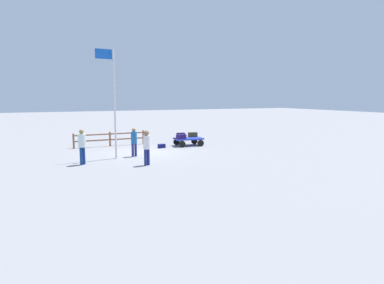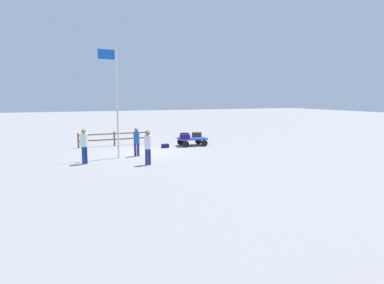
% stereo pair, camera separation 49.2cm
% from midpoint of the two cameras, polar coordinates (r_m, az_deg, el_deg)
% --- Properties ---
extents(ground_plane, '(120.00, 120.00, 0.00)m').
position_cam_midpoint_polar(ground_plane, '(20.94, -8.81, -1.75)').
color(ground_plane, gray).
extents(luggage_cart, '(1.98, 1.38, 0.54)m').
position_cam_midpoint_polar(luggage_cart, '(23.47, -1.26, 0.37)').
color(luggage_cart, '#263DC1').
rests_on(luggage_cart, ground).
extents(suitcase_navy, '(0.62, 0.47, 0.36)m').
position_cam_midpoint_polar(suitcase_navy, '(23.42, -2.50, 1.11)').
color(suitcase_navy, '#201B50').
rests_on(suitcase_navy, luggage_cart).
extents(suitcase_tan, '(0.68, 0.50, 0.30)m').
position_cam_midpoint_polar(suitcase_tan, '(22.95, -2.44, 0.90)').
color(suitcase_tan, '#231451').
rests_on(suitcase_tan, luggage_cart).
extents(suitcase_grey, '(0.61, 0.41, 0.32)m').
position_cam_midpoint_polar(suitcase_grey, '(24.09, -0.47, 1.26)').
color(suitcase_grey, '#3D3A1D').
rests_on(suitcase_grey, luggage_cart).
extents(suitcase_olive, '(0.49, 0.39, 0.26)m').
position_cam_midpoint_polar(suitcase_olive, '(22.61, -5.75, -0.67)').
color(suitcase_olive, '#0F1553').
rests_on(suitcase_olive, ground).
extents(worker_lead, '(0.45, 0.45, 1.75)m').
position_cam_midpoint_polar(worker_lead, '(16.90, -8.45, -0.49)').
color(worker_lead, navy).
rests_on(worker_lead, ground).
extents(worker_trailing, '(0.43, 0.43, 1.63)m').
position_cam_midpoint_polar(worker_trailing, '(19.51, -10.42, 0.31)').
color(worker_trailing, navy).
rests_on(worker_trailing, ground).
extents(worker_supervisor, '(0.53, 0.53, 1.78)m').
position_cam_midpoint_polar(worker_supervisor, '(17.82, -18.74, -0.28)').
color(worker_supervisor, navy).
rests_on(worker_supervisor, ground).
extents(flagpole, '(1.00, 0.17, 5.96)m').
position_cam_midpoint_polar(flagpole, '(18.97, -13.91, 7.68)').
color(flagpole, silver).
rests_on(flagpole, ground).
extents(wooden_fence, '(4.89, 0.28, 0.98)m').
position_cam_midpoint_polar(wooden_fence, '(24.01, -14.18, 0.70)').
color(wooden_fence, brown).
rests_on(wooden_fence, ground).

